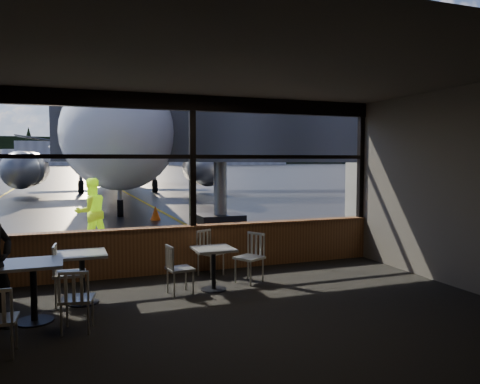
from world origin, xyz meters
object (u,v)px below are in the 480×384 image
chair_near_e (249,258)px  chair_near_n (211,253)px  jet_bridge (255,152)px  cafe_table_near (214,269)px  chair_mid_w (69,274)px  cone_nose (156,213)px  airliner (117,105)px  cafe_table_mid (82,278)px  chair_mid_s (77,300)px  chair_near_w (180,269)px  ground_crew (91,212)px  cafe_table_left (34,292)px

chair_near_e → chair_near_n: bearing=5.1°
jet_bridge → cafe_table_near: (-3.63, -6.96, -2.14)m
chair_mid_w → chair_near_e: bearing=99.1°
cafe_table_near → chair_near_e: 0.79m
chair_near_n → chair_mid_w: bearing=-8.4°
cone_nose → chair_mid_w: bearing=-107.8°
airliner → cafe_table_mid: size_ratio=47.28×
chair_mid_s → chair_mid_w: size_ratio=0.89×
cafe_table_mid → cone_nose: size_ratio=1.53×
cafe_table_near → chair_near_e: (0.75, 0.23, 0.09)m
chair_near_e → chair_near_w: 1.37m
airliner → chair_near_n: (-0.72, -22.90, -5.35)m
cafe_table_mid → chair_near_e: 2.89m
chair_near_n → ground_crew: bearing=-93.4°
jet_bridge → cafe_table_mid: size_ratio=14.31×
cafe_table_near → chair_mid_s: (-2.24, -1.21, 0.06)m
chair_near_w → chair_mid_w: 1.73m
cafe_table_near → chair_near_n: bearing=75.6°
jet_bridge → chair_mid_w: 9.36m
jet_bridge → cafe_table_left: jet_bridge is taller
cone_nose → cafe_table_left: bearing=-109.1°
cafe_table_mid → chair_mid_w: 0.20m
airliner → chair_near_e: size_ratio=41.47×
airliner → chair_mid_s: airliner is taller
ground_crew → chair_mid_s: bearing=64.3°
cafe_table_left → chair_near_w: bearing=15.4°
cafe_table_left → chair_near_e: chair_near_e is taller
chair_near_n → cone_nose: chair_near_n is taller
cafe_table_mid → ground_crew: ground_crew is taller
airliner → chair_near_n: bearing=-86.0°
cafe_table_near → cafe_table_left: cafe_table_left is taller
cone_nose → chair_near_w: bearing=-98.0°
chair_near_e → airliner: bearing=-29.0°
cafe_table_mid → chair_near_w: 1.54m
cafe_table_mid → chair_near_n: 2.57m
cafe_table_left → ground_crew: (1.06, 5.76, 0.46)m
cafe_table_left → chair_near_n: (3.04, 1.62, 0.02)m
chair_near_w → chair_near_n: (0.84, 1.02, 0.02)m
cafe_table_mid → chair_near_w: chair_near_w is taller
cafe_table_near → chair_near_e: bearing=16.9°
jet_bridge → cafe_table_mid: 9.27m
jet_bridge → cafe_table_near: size_ratio=15.57×
cone_nose → cafe_table_mid: bearing=-106.8°
jet_bridge → chair_mid_s: bearing=-125.7°
chair_near_n → chair_mid_s: 3.32m
chair_near_n → chair_mid_s: (-2.49, -2.19, -0.02)m
cafe_table_mid → chair_mid_s: (-0.11, -1.22, 0.02)m
chair_mid_s → chair_mid_w: (-0.08, 1.23, 0.05)m
airliner → chair_near_w: size_ratio=44.76×
chair_mid_s → cafe_table_left: bearing=146.1°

